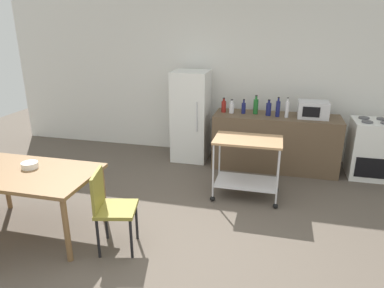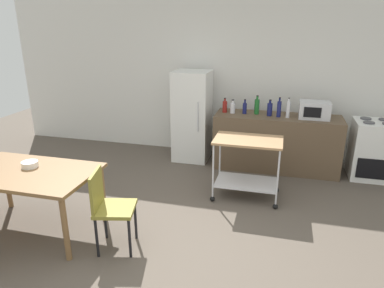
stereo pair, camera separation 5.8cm
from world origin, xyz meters
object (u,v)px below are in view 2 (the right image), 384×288
object	(u,v)px
bottle_soy_sauce	(270,109)
dining_table	(28,178)
kitchen_cart	(247,159)
stove_oven	(372,150)
fruit_bowl	(30,164)
bottle_hot_sauce	(245,108)
microwave	(314,110)
chair_olive	(109,205)
bottle_olive_oil	(279,109)
bottle_sparkling_water	(288,109)
bottle_sesame_oil	(225,106)
bottle_soda	(257,106)
bottle_vinegar	(233,108)
refrigerator	(192,116)

from	to	relation	value
bottle_soy_sauce	dining_table	bearing A→B (deg)	-133.98
kitchen_cart	dining_table	bearing A→B (deg)	-147.52
stove_oven	fruit_bowl	xyz separation A→B (m)	(-4.14, -2.53, 0.33)
bottle_hot_sauce	microwave	distance (m)	1.08
chair_olive	bottle_hot_sauce	size ratio (longest dim) A/B	3.74
bottle_hot_sauce	chair_olive	bearing A→B (deg)	-111.67
chair_olive	bottle_olive_oil	xyz separation A→B (m)	(1.63, 2.64, 0.51)
bottle_olive_oil	bottle_sparkling_water	bearing A→B (deg)	-6.15
bottle_sesame_oil	microwave	bearing A→B (deg)	-0.95
bottle_sesame_oil	bottle_olive_oil	bearing A→B (deg)	-5.67
bottle_sparkling_water	fruit_bowl	distance (m)	3.74
chair_olive	bottle_soy_sauce	xyz separation A→B (m)	(1.48, 2.68, 0.49)
fruit_bowl	kitchen_cart	bearing A→B (deg)	29.94
kitchen_cart	bottle_soda	world-z (taller)	bottle_soda
dining_table	kitchen_cart	world-z (taller)	kitchen_cart
dining_table	fruit_bowl	distance (m)	0.17
kitchen_cart	bottle_soy_sauce	bearing A→B (deg)	79.52
dining_table	bottle_olive_oil	xyz separation A→B (m)	(2.65, 2.56, 0.36)
bottle_sparkling_water	fruit_bowl	bearing A→B (deg)	-139.39
bottle_vinegar	fruit_bowl	distance (m)	3.18
stove_oven	bottle_hot_sauce	world-z (taller)	bottle_hot_sauce
bottle_sparkling_water	refrigerator	bearing A→B (deg)	173.62
chair_olive	fruit_bowl	distance (m)	1.12
dining_table	fruit_bowl	world-z (taller)	fruit_bowl
bottle_hot_sauce	microwave	size ratio (longest dim) A/B	0.52
fruit_bowl	bottle_sesame_oil	bearing A→B (deg)	54.30
bottle_sesame_oil	refrigerator	bearing A→B (deg)	172.50
bottle_soda	bottle_sparkling_water	size ratio (longest dim) A/B	0.96
bottle_hot_sauce	fruit_bowl	world-z (taller)	bottle_hot_sauce
dining_table	bottle_sesame_oil	world-z (taller)	bottle_sesame_oil
bottle_vinegar	refrigerator	bearing A→B (deg)	171.63
bottle_sesame_oil	bottle_sparkling_water	bearing A→B (deg)	-5.73
microwave	fruit_bowl	distance (m)	4.10
refrigerator	fruit_bowl	bearing A→B (deg)	-115.41
chair_olive	kitchen_cart	distance (m)	2.00
stove_oven	bottle_sparkling_water	distance (m)	1.43
bottle_vinegar	bottle_soy_sauce	world-z (taller)	bottle_soy_sauce
dining_table	stove_oven	world-z (taller)	stove_oven
chair_olive	kitchen_cart	xyz separation A→B (m)	(1.27, 1.54, 0.05)
bottle_sparkling_water	bottle_vinegar	bearing A→B (deg)	175.26
refrigerator	dining_table	bearing A→B (deg)	-113.68
refrigerator	bottle_soy_sauce	bearing A→B (deg)	-5.42
bottle_hot_sauce	bottle_olive_oil	distance (m)	0.55
chair_olive	bottle_sparkling_water	distance (m)	3.20
kitchen_cart	bottle_soy_sauce	xyz separation A→B (m)	(0.21, 1.14, 0.44)
refrigerator	bottle_sesame_oil	size ratio (longest dim) A/B	6.42
bottle_sesame_oil	bottle_vinegar	distance (m)	0.14
stove_oven	bottle_hot_sauce	xyz separation A→B (m)	(-1.99, -0.00, 0.54)
bottle_sesame_oil	bottle_hot_sauce	bearing A→B (deg)	-1.64
chair_olive	microwave	size ratio (longest dim) A/B	1.93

